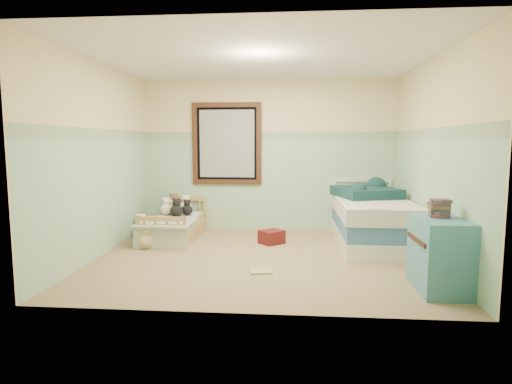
# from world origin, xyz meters

# --- Properties ---
(floor) EXTENTS (4.20, 3.60, 0.02)m
(floor) POSITION_xyz_m (0.00, 0.00, -0.01)
(floor) COLOR #877154
(floor) RESTS_ON ground
(ceiling) EXTENTS (4.20, 3.60, 0.02)m
(ceiling) POSITION_xyz_m (0.00, 0.00, 2.51)
(ceiling) COLOR silver
(ceiling) RESTS_ON wall_back
(wall_back) EXTENTS (4.20, 0.04, 2.50)m
(wall_back) POSITION_xyz_m (0.00, 1.80, 1.25)
(wall_back) COLOR beige
(wall_back) RESTS_ON floor
(wall_front) EXTENTS (4.20, 0.04, 2.50)m
(wall_front) POSITION_xyz_m (0.00, -1.80, 1.25)
(wall_front) COLOR beige
(wall_front) RESTS_ON floor
(wall_left) EXTENTS (0.04, 3.60, 2.50)m
(wall_left) POSITION_xyz_m (-2.10, 0.00, 1.25)
(wall_left) COLOR beige
(wall_left) RESTS_ON floor
(wall_right) EXTENTS (0.04, 3.60, 2.50)m
(wall_right) POSITION_xyz_m (2.10, 0.00, 1.25)
(wall_right) COLOR beige
(wall_right) RESTS_ON floor
(wainscot_mint) EXTENTS (4.20, 0.01, 1.50)m
(wainscot_mint) POSITION_xyz_m (0.00, 1.79, 0.75)
(wainscot_mint) COLOR #9BC5A6
(wainscot_mint) RESTS_ON floor
(border_strip) EXTENTS (4.20, 0.01, 0.15)m
(border_strip) POSITION_xyz_m (0.00, 1.79, 1.57)
(border_strip) COLOR #54815C
(border_strip) RESTS_ON wall_back
(window_frame) EXTENTS (1.16, 0.06, 1.36)m
(window_frame) POSITION_xyz_m (-0.70, 1.76, 1.45)
(window_frame) COLOR black
(window_frame) RESTS_ON wall_back
(window_blinds) EXTENTS (0.92, 0.01, 1.12)m
(window_blinds) POSITION_xyz_m (-0.70, 1.77, 1.45)
(window_blinds) COLOR #B5B5AF
(window_blinds) RESTS_ON window_frame
(toddler_bed_frame) EXTENTS (0.72, 1.44, 0.18)m
(toddler_bed_frame) POSITION_xyz_m (-1.42, 1.05, 0.09)
(toddler_bed_frame) COLOR #A67A45
(toddler_bed_frame) RESTS_ON floor
(toddler_mattress) EXTENTS (0.66, 1.37, 0.12)m
(toddler_mattress) POSITION_xyz_m (-1.42, 1.05, 0.24)
(toddler_mattress) COLOR silver
(toddler_mattress) RESTS_ON toddler_bed_frame
(patchwork_quilt) EXTENTS (0.78, 0.72, 0.03)m
(patchwork_quilt) POSITION_xyz_m (-1.42, 0.60, 0.32)
(patchwork_quilt) COLOR #7C94C0
(patchwork_quilt) RESTS_ON toddler_mattress
(plush_bed_brown) EXTENTS (0.22, 0.22, 0.22)m
(plush_bed_brown) POSITION_xyz_m (-1.57, 1.55, 0.42)
(plush_bed_brown) COLOR brown
(plush_bed_brown) RESTS_ON toddler_mattress
(plush_bed_white) EXTENTS (0.20, 0.20, 0.20)m
(plush_bed_white) POSITION_xyz_m (-1.37, 1.55, 0.41)
(plush_bed_white) COLOR white
(plush_bed_white) RESTS_ON toddler_mattress
(plush_bed_tan) EXTENTS (0.18, 0.18, 0.18)m
(plush_bed_tan) POSITION_xyz_m (-1.52, 1.33, 0.39)
(plush_bed_tan) COLOR #D4B886
(plush_bed_tan) RESTS_ON toddler_mattress
(plush_bed_dark) EXTENTS (0.17, 0.17, 0.17)m
(plush_bed_dark) POSITION_xyz_m (-1.29, 1.33, 0.39)
(plush_bed_dark) COLOR black
(plush_bed_dark) RESTS_ON toddler_mattress
(plush_floor_cream) EXTENTS (0.25, 0.25, 0.25)m
(plush_floor_cream) POSITION_xyz_m (-1.95, 1.03, 0.13)
(plush_floor_cream) COLOR white
(plush_floor_cream) RESTS_ON floor
(plush_floor_tan) EXTENTS (0.22, 0.22, 0.22)m
(plush_floor_tan) POSITION_xyz_m (-1.62, 0.34, 0.11)
(plush_floor_tan) COLOR #D4B886
(plush_floor_tan) RESTS_ON floor
(twin_bed_frame) EXTENTS (0.96, 1.92, 0.22)m
(twin_bed_frame) POSITION_xyz_m (1.55, 0.84, 0.11)
(twin_bed_frame) COLOR white
(twin_bed_frame) RESTS_ON floor
(twin_boxspring) EXTENTS (0.96, 1.92, 0.22)m
(twin_boxspring) POSITION_xyz_m (1.55, 0.84, 0.33)
(twin_boxspring) COLOR navy
(twin_boxspring) RESTS_ON twin_bed_frame
(twin_mattress) EXTENTS (1.00, 1.96, 0.22)m
(twin_mattress) POSITION_xyz_m (1.55, 0.84, 0.55)
(twin_mattress) COLOR silver
(twin_mattress) RESTS_ON twin_boxspring
(teal_blanket) EXTENTS (1.03, 1.06, 0.14)m
(teal_blanket) POSITION_xyz_m (1.50, 1.14, 0.73)
(teal_blanket) COLOR #102E34
(teal_blanket) RESTS_ON twin_mattress
(dresser) EXTENTS (0.45, 0.73, 0.73)m
(dresser) POSITION_xyz_m (1.86, -1.05, 0.36)
(dresser) COLOR teal
(dresser) RESTS_ON floor
(book_stack) EXTENTS (0.20, 0.17, 0.18)m
(book_stack) POSITION_xyz_m (1.86, -0.98, 0.82)
(book_stack) COLOR brown
(book_stack) RESTS_ON dresser
(red_pillow) EXTENTS (0.42, 0.41, 0.20)m
(red_pillow) POSITION_xyz_m (0.10, 0.78, 0.10)
(red_pillow) COLOR maroon
(red_pillow) RESTS_ON floor
(floor_book) EXTENTS (0.28, 0.23, 0.02)m
(floor_book) POSITION_xyz_m (0.04, -0.62, 0.01)
(floor_book) COLOR yellow
(floor_book) RESTS_ON floor
(extra_plush_0) EXTENTS (0.20, 0.20, 0.20)m
(extra_plush_0) POSITION_xyz_m (-1.41, 1.14, 0.40)
(extra_plush_0) COLOR black
(extra_plush_0) RESTS_ON toddler_mattress
(extra_plush_1) EXTENTS (0.18, 0.18, 0.18)m
(extra_plush_1) POSITION_xyz_m (-1.62, 1.39, 0.40)
(extra_plush_1) COLOR brown
(extra_plush_1) RESTS_ON toddler_mattress
(extra_plush_2) EXTENTS (0.19, 0.19, 0.19)m
(extra_plush_2) POSITION_xyz_m (-1.63, 1.33, 0.40)
(extra_plush_2) COLOR white
(extra_plush_2) RESTS_ON toddler_mattress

